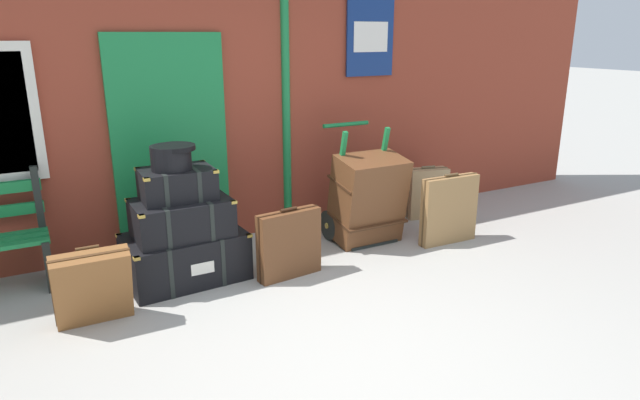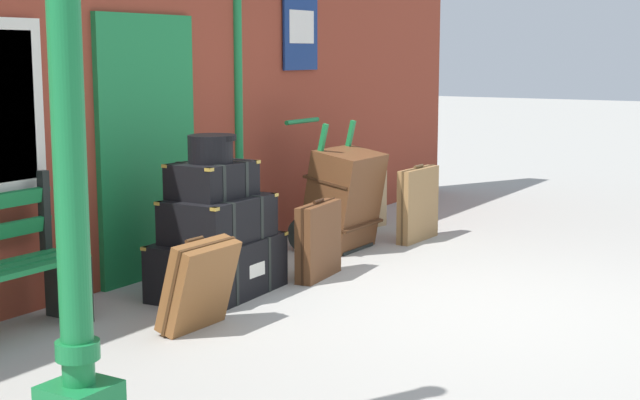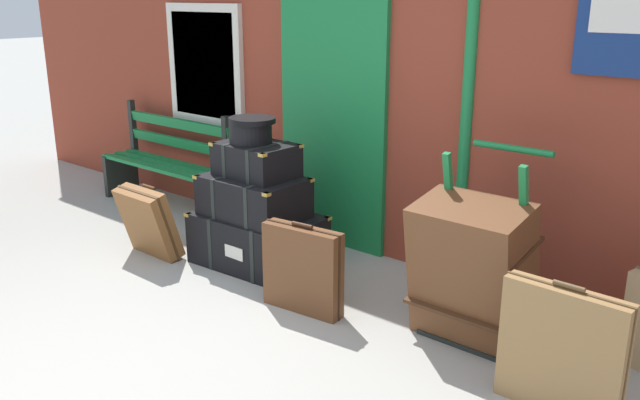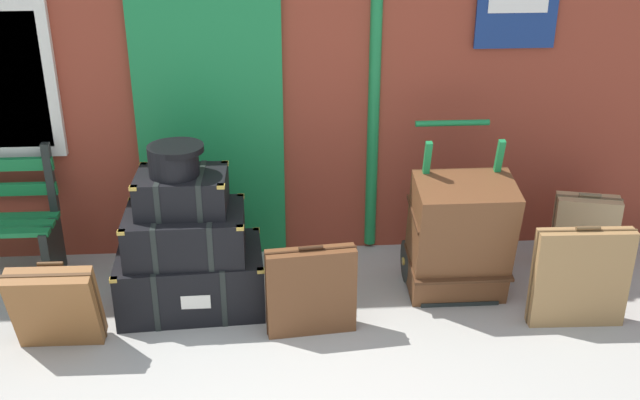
{
  "view_description": "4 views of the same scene",
  "coord_description": "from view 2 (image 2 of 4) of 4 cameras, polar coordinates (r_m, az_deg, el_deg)",
  "views": [
    {
      "loc": [
        -1.69,
        -2.86,
        2.09
      ],
      "look_at": [
        0.78,
        1.7,
        0.52
      ],
      "focal_mm": 30.94,
      "sensor_mm": 36.0,
      "label": 1
    },
    {
      "loc": [
        -6.07,
        -2.58,
        1.8
      ],
      "look_at": [
        0.97,
        1.69,
        0.5
      ],
      "focal_mm": 52.57,
      "sensor_mm": 36.0,
      "label": 2
    },
    {
      "loc": [
        3.05,
        -1.89,
        2.12
      ],
      "look_at": [
        0.04,
        1.68,
        0.66
      ],
      "focal_mm": 37.35,
      "sensor_mm": 36.0,
      "label": 3
    },
    {
      "loc": [
        0.01,
        -3.05,
        2.92
      ],
      "look_at": [
        0.32,
        1.56,
        0.83
      ],
      "focal_mm": 42.56,
      "sensor_mm": 36.0,
      "label": 4
    }
  ],
  "objects": [
    {
      "name": "brick_facade",
      "position": [
        7.96,
        -9.38,
        7.39
      ],
      "size": [
        10.4,
        0.35,
        3.2
      ],
      "color": "brown",
      "rests_on": "ground"
    },
    {
      "name": "steamer_trunk_base",
      "position": [
        7.1,
        -6.24,
        -4.04
      ],
      "size": [
        1.05,
        0.71,
        0.43
      ],
      "color": "black",
      "rests_on": "ground"
    },
    {
      "name": "suitcase_oxblood",
      "position": [
        9.08,
        5.99,
        -0.26
      ],
      "size": [
        0.66,
        0.14,
        0.74
      ],
      "color": "olive",
      "rests_on": "ground"
    },
    {
      "name": "suitcase_slate",
      "position": [
        7.53,
        -0.09,
        -2.49
      ],
      "size": [
        0.6,
        0.2,
        0.65
      ],
      "color": "brown",
      "rests_on": "ground"
    },
    {
      "name": "round_hatbox",
      "position": [
        6.92,
        -6.67,
        3.23
      ],
      "size": [
        0.37,
        0.35,
        0.2
      ],
      "color": "black",
      "rests_on": "steamer_trunk_top"
    },
    {
      "name": "large_brown_trunk",
      "position": [
        8.6,
        1.47,
        0.07
      ],
      "size": [
        0.7,
        0.58,
        0.94
      ],
      "color": "brown",
      "rests_on": "ground"
    },
    {
      "name": "steamer_trunk_top",
      "position": [
        6.98,
        -6.58,
        1.24
      ],
      "size": [
        0.62,
        0.46,
        0.27
      ],
      "color": "black",
      "rests_on": "steamer_trunk_middle"
    },
    {
      "name": "steamer_trunk_middle",
      "position": [
        7.0,
        -6.2,
        -1.13
      ],
      "size": [
        0.82,
        0.57,
        0.33
      ],
      "color": "black",
      "rests_on": "steamer_trunk_base"
    },
    {
      "name": "ground_plane",
      "position": [
        6.84,
        7.97,
        -6.4
      ],
      "size": [
        60.0,
        60.0,
        0.0
      ],
      "primitive_type": "plane",
      "color": "#A3A099"
    },
    {
      "name": "porters_trolley",
      "position": [
        8.72,
        0.46,
        -1.13
      ],
      "size": [
        0.71,
        0.63,
        1.19
      ],
      "color": "black",
      "rests_on": "ground"
    },
    {
      "name": "suitcase_beige",
      "position": [
        6.18,
        -7.38,
        -5.16
      ],
      "size": [
        0.55,
        0.32,
        0.61
      ],
      "color": "brown",
      "rests_on": "ground"
    },
    {
      "name": "suitcase_cream",
      "position": [
        9.73,
        2.75,
        0.04
      ],
      "size": [
        0.5,
        0.3,
        0.63
      ],
      "color": "tan",
      "rests_on": "ground"
    },
    {
      "name": "lamp_post",
      "position": [
        4.02,
        -14.88,
        -0.38
      ],
      "size": [
        0.28,
        0.28,
        3.07
      ],
      "color": "#197A3D",
      "rests_on": "ground"
    }
  ]
}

